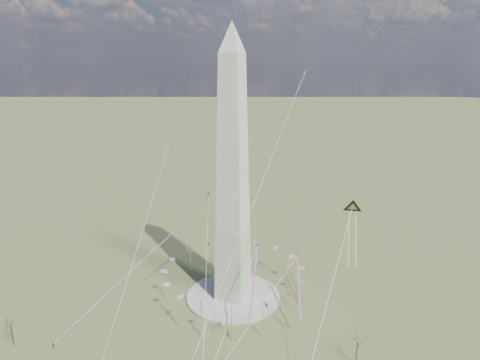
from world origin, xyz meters
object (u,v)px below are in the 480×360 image
at_px(kite_delta_black, 353,211).
at_px(tree_near, 358,341).
at_px(person_west, 53,345).
at_px(washington_monument, 233,178).

bearing_deg(kite_delta_black, tree_near, 94.42).
relative_size(person_west, kite_delta_black, 0.09).
bearing_deg(tree_near, person_west, -161.84).
distance_m(tree_near, person_west, 95.18).
bearing_deg(kite_delta_black, person_west, 24.50).
bearing_deg(tree_near, kite_delta_black, 105.38).
bearing_deg(person_west, washington_monument, -127.60).
height_order(washington_monument, kite_delta_black, washington_monument).
bearing_deg(washington_monument, kite_delta_black, 12.41).
relative_size(washington_monument, tree_near, 8.75).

